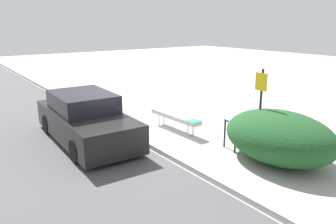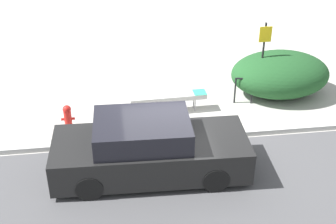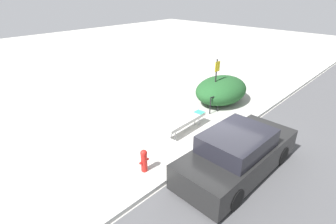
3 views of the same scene
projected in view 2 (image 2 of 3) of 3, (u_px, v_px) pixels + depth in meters
The scene contains 8 objects.
ground_plane at pixel (173, 140), 12.15m from camera, with size 60.00×60.00×0.00m, color #ADAAA3.
curb at pixel (173, 138), 12.12m from camera, with size 60.00×0.20×0.13m.
bench at pixel (169, 97), 13.18m from camera, with size 2.18×0.45×0.55m.
bike_rack at pixel (244, 88), 13.59m from camera, with size 0.55×0.15×0.83m.
sign_post at pixel (263, 53), 13.57m from camera, with size 0.36×0.08×2.30m.
fire_hydrant at pixel (68, 117), 12.34m from camera, with size 0.36×0.22×0.77m.
shrub_hedge at pixel (280, 74), 14.05m from camera, with size 2.98×2.19×1.30m.
parked_car_near at pixel (149, 149), 10.66m from camera, with size 4.49×1.88×1.44m.
Camera 2 is at (-1.46, -10.00, 6.79)m, focal length 50.00 mm.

